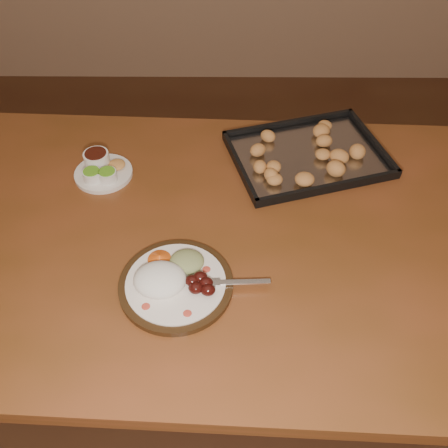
{
  "coord_description": "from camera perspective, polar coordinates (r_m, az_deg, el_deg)",
  "views": [
    {
      "loc": [
        0.03,
        -0.75,
        1.61
      ],
      "look_at": [
        0.02,
        0.04,
        0.77
      ],
      "focal_mm": 40.0,
      "sensor_mm": 36.0,
      "label": 1
    }
  ],
  "objects": [
    {
      "name": "dinner_plate",
      "position": [
        1.06,
        -5.81,
        -6.44
      ],
      "size": [
        0.32,
        0.24,
        0.06
      ],
      "rotation": [
        0.0,
        0.0,
        -0.03
      ],
      "color": "black",
      "rests_on": "dining_table"
    },
    {
      "name": "ground",
      "position": [
        1.78,
        -0.71,
        -18.22
      ],
      "size": [
        4.0,
        4.0,
        0.0
      ],
      "primitive_type": "plane",
      "color": "#4F311B",
      "rests_on": "ground"
    },
    {
      "name": "condiment_saucer",
      "position": [
        1.34,
        -13.83,
        6.12
      ],
      "size": [
        0.15,
        0.15,
        0.05
      ],
      "rotation": [
        0.0,
        0.0,
        0.3
      ],
      "color": "white",
      "rests_on": "dining_table"
    },
    {
      "name": "baking_tray",
      "position": [
        1.37,
        9.57,
        7.91
      ],
      "size": [
        0.46,
        0.39,
        0.04
      ],
      "rotation": [
        0.0,
        0.0,
        0.29
      ],
      "color": "black",
      "rests_on": "dining_table"
    },
    {
      "name": "dining_table",
      "position": [
        1.24,
        -1.08,
        -3.9
      ],
      "size": [
        1.54,
        0.96,
        0.75
      ],
      "rotation": [
        0.0,
        0.0,
        -0.04
      ],
      "color": "brown",
      "rests_on": "ground"
    }
  ]
}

